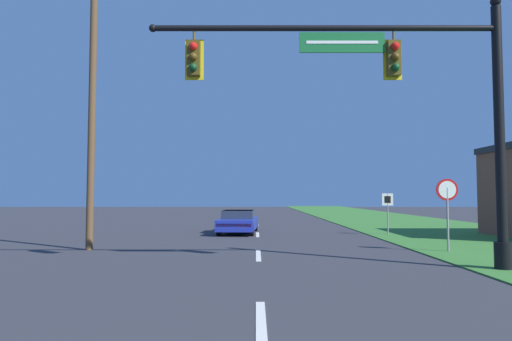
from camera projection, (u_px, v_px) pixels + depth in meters
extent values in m
cube|color=#38752D|center=(411.00, 224.00, 30.92)|extent=(10.00, 110.00, 0.04)
cube|color=silver|center=(260.00, 324.00, 6.94)|extent=(0.16, 2.80, 0.01)
cube|color=silver|center=(257.00, 255.00, 14.92)|extent=(0.16, 2.80, 0.01)
cube|color=silver|center=(256.00, 235.00, 22.91)|extent=(0.16, 2.80, 0.01)
cube|color=silver|center=(256.00, 225.00, 30.90)|extent=(0.16, 2.80, 0.01)
cube|color=silver|center=(256.00, 219.00, 38.89)|extent=(0.16, 2.80, 0.01)
cylinder|color=black|center=(502.00, 255.00, 11.94)|extent=(0.44, 0.44, 0.70)
cylinder|color=black|center=(498.00, 136.00, 12.12)|extent=(0.26, 0.26, 7.02)
sphere|color=black|center=(494.00, 2.00, 12.32)|extent=(0.28, 0.28, 0.28)
cylinder|color=black|center=(323.00, 28.00, 12.27)|extent=(9.26, 0.16, 0.16)
sphere|color=black|center=(152.00, 28.00, 12.26)|extent=(0.21, 0.21, 0.21)
cube|color=#196B33|center=(341.00, 43.00, 12.25)|extent=(2.29, 0.06, 0.55)
cube|color=white|center=(341.00, 42.00, 12.21)|extent=(1.92, 0.01, 0.08)
cylinder|color=#4C4214|center=(193.00, 35.00, 12.25)|extent=(0.06, 0.06, 0.35)
cube|color=yellow|center=(193.00, 60.00, 12.35)|extent=(0.50, 0.03, 1.11)
cube|color=#4C4214|center=(193.00, 58.00, 12.22)|extent=(0.34, 0.24, 0.95)
sphere|color=red|center=(192.00, 46.00, 12.09)|extent=(0.22, 0.22, 0.22)
sphere|color=#51380F|center=(192.00, 57.00, 12.08)|extent=(0.22, 0.22, 0.22)
sphere|color=#0F3D19|center=(192.00, 67.00, 12.06)|extent=(0.22, 0.22, 0.22)
cylinder|color=#4C4214|center=(392.00, 35.00, 12.26)|extent=(0.06, 0.06, 0.35)
cube|color=yellow|center=(391.00, 60.00, 12.36)|extent=(0.50, 0.03, 1.11)
cube|color=#4C4214|center=(393.00, 58.00, 12.23)|extent=(0.34, 0.24, 0.95)
sphere|color=red|center=(394.00, 46.00, 12.10)|extent=(0.22, 0.22, 0.22)
sphere|color=#51380F|center=(394.00, 57.00, 12.09)|extent=(0.22, 0.22, 0.22)
sphere|color=#0F3D19|center=(394.00, 67.00, 12.07)|extent=(0.22, 0.22, 0.22)
cylinder|color=black|center=(254.00, 225.00, 25.36)|extent=(0.22, 0.64, 0.64)
cylinder|color=black|center=(226.00, 225.00, 25.45)|extent=(0.22, 0.64, 0.64)
cylinder|color=black|center=(250.00, 229.00, 22.20)|extent=(0.22, 0.64, 0.64)
cylinder|color=black|center=(218.00, 229.00, 22.29)|extent=(0.22, 0.64, 0.64)
cube|color=#1E2D9E|center=(237.00, 224.00, 23.84)|extent=(2.09, 4.67, 0.55)
cube|color=#283342|center=(238.00, 214.00, 23.98)|extent=(1.71, 2.01, 0.42)
cube|color=#1E2D9E|center=(238.00, 211.00, 23.99)|extent=(1.67, 1.97, 0.06)
cube|color=#B71414|center=(233.00, 225.00, 21.59)|extent=(1.68, 0.16, 0.14)
cylinder|color=gray|center=(446.00, 219.00, 15.80)|extent=(0.07, 0.07, 2.20)
cylinder|color=red|center=(446.00, 190.00, 15.86)|extent=(0.76, 0.04, 0.76)
cylinder|color=white|center=(446.00, 190.00, 15.84)|extent=(0.61, 0.01, 0.61)
cylinder|color=gray|center=(387.00, 214.00, 22.73)|extent=(0.06, 0.06, 2.00)
cube|color=white|center=(386.00, 199.00, 22.77)|extent=(0.55, 0.04, 0.60)
cube|color=black|center=(386.00, 199.00, 22.74)|extent=(0.31, 0.01, 0.34)
cylinder|color=brown|center=(91.00, 100.00, 16.72)|extent=(0.26, 0.26, 10.91)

